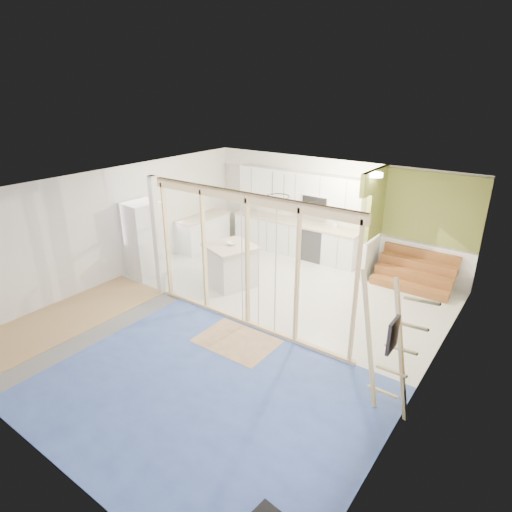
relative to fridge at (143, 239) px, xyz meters
The scene contains 16 objects.
room 3.18m from the fridge, ahead, with size 7.01×8.01×2.61m.
floor_overlays 3.34m from the fridge, ahead, with size 7.00×8.00×0.03m.
stud_frame 2.99m from the fridge, ahead, with size 4.66×0.14×2.60m.
base_cabinets 3.31m from the fridge, 62.55° to the left, with size 4.45×2.24×0.93m.
upper_cabinets 4.17m from the fridge, 55.88° to the left, with size 3.60×0.41×0.85m.
green_partition 6.08m from the fridge, 31.85° to the left, with size 2.25×1.51×2.60m.
pot_rack 3.35m from the fridge, 27.11° to the left, with size 0.52×0.52×0.72m.
sheathing_panel 7.05m from the fridge, 20.37° to the right, with size 0.02×4.00×2.60m, color tan.
electrical_panel 6.85m from the fridge, 15.77° to the right, with size 0.04×0.30×0.40m, color #35353A.
ceiling_light 5.44m from the fridge, 29.43° to the left, with size 0.32×0.32×0.08m, color #FFEABF.
fridge is the anchor object (origin of this frame).
island 2.24m from the fridge, 19.27° to the left, with size 1.29×1.29×0.98m.
bowl 2.20m from the fridge, 20.53° to the left, with size 0.23×0.23×0.06m, color silver.
soap_bottle_a 3.42m from the fridge, 79.54° to the left, with size 0.11×0.11×0.28m, color #AFB2C3.
soap_bottle_b 4.72m from the fridge, 44.94° to the left, with size 0.09×0.10×0.21m, color silver.
ladder 6.43m from the fridge, 10.31° to the right, with size 1.07×0.17×2.01m.
Camera 1 is at (4.61, -5.69, 4.30)m, focal length 30.00 mm.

